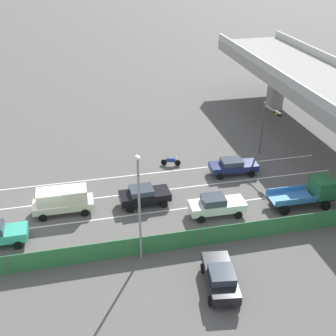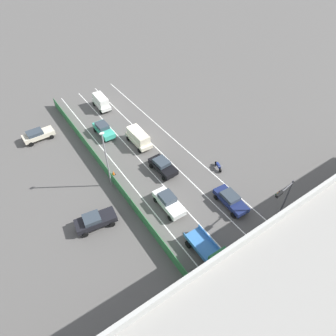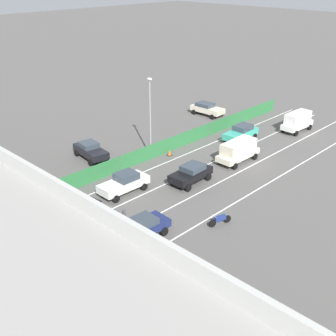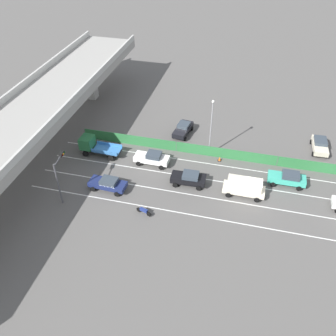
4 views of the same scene
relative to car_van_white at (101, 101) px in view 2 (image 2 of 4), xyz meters
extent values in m
plane|color=#565451|center=(-0.23, 10.86, -1.27)|extent=(300.00, 300.00, 0.00)
cube|color=silver|center=(-5.09, 14.98, -1.27)|extent=(0.14, 44.25, 0.01)
cube|color=silver|center=(-1.85, 14.98, -1.27)|extent=(0.14, 44.25, 0.01)
cube|color=silver|center=(1.39, 14.98, -1.27)|extent=(0.14, 44.25, 0.01)
cube|color=silver|center=(4.62, 14.98, -1.27)|extent=(0.14, 44.25, 0.01)
cube|color=gray|center=(-0.23, 39.10, 4.93)|extent=(57.20, 8.97, 1.25)
cube|color=#B2B2AD|center=(-0.23, 34.80, 6.01)|extent=(57.20, 0.30, 0.90)
cube|color=#2D753D|center=(6.37, 14.98, -0.51)|extent=(0.06, 40.25, 1.52)
cylinder|color=#4C514C|center=(6.37, -5.14, -0.51)|extent=(0.10, 0.10, 1.52)
cylinder|color=#4C514C|center=(6.37, 8.27, -0.51)|extent=(0.10, 0.10, 1.52)
cylinder|color=#4C514C|center=(6.37, 21.69, -0.51)|extent=(0.10, 0.10, 1.52)
cylinder|color=#4C514C|center=(6.37, 35.10, -0.51)|extent=(0.10, 0.10, 1.52)
cube|color=silver|center=(0.00, 0.00, -0.50)|extent=(1.87, 4.44, 0.59)
cube|color=silver|center=(0.00, 0.00, 0.40)|extent=(1.63, 3.64, 1.19)
cylinder|color=black|center=(-0.80, 1.52, -0.95)|extent=(0.24, 0.65, 0.64)
cylinder|color=black|center=(0.91, 1.46, -0.95)|extent=(0.24, 0.65, 0.64)
cylinder|color=black|center=(-0.91, -1.46, -0.95)|extent=(0.24, 0.65, 0.64)
cylinder|color=black|center=(0.80, -1.52, -0.95)|extent=(0.24, 0.65, 0.64)
cube|color=white|center=(2.81, 24.14, -0.45)|extent=(1.85, 4.57, 0.69)
cube|color=#333D47|center=(2.80, 23.81, 0.18)|extent=(1.58, 1.85, 0.58)
cylinder|color=black|center=(1.97, 25.69, -0.95)|extent=(0.23, 0.64, 0.64)
cylinder|color=black|center=(3.72, 25.66, -0.95)|extent=(0.23, 0.64, 0.64)
cylinder|color=black|center=(1.90, 22.61, -0.95)|extent=(0.23, 0.64, 0.64)
cylinder|color=black|center=(3.65, 22.58, -0.95)|extent=(0.23, 0.64, 0.64)
cube|color=teal|center=(2.90, 7.14, -0.44)|extent=(1.75, 4.49, 0.70)
cube|color=#333D47|center=(2.91, 6.76, 0.18)|extent=(1.53, 2.05, 0.55)
cylinder|color=black|center=(2.03, 8.66, -0.95)|extent=(0.22, 0.64, 0.64)
cylinder|color=black|center=(3.76, 8.67, -0.95)|extent=(0.22, 0.64, 0.64)
cylinder|color=black|center=(2.05, 5.61, -0.95)|extent=(0.22, 0.64, 0.64)
cylinder|color=black|center=(3.77, 5.62, -0.95)|extent=(0.22, 0.64, 0.64)
cube|color=navy|center=(-3.30, 27.82, -0.50)|extent=(1.99, 4.57, 0.58)
cube|color=#333D47|center=(-3.32, 27.60, 0.02)|extent=(1.65, 2.03, 0.46)
cylinder|color=black|center=(-4.10, 29.39, -0.95)|extent=(0.25, 0.65, 0.64)
cylinder|color=black|center=(-2.35, 29.30, -0.95)|extent=(0.25, 0.65, 0.64)
cylinder|color=black|center=(-4.26, 26.35, -0.95)|extent=(0.25, 0.65, 0.64)
cylinder|color=black|center=(-2.51, 26.25, -0.95)|extent=(0.25, 0.65, 0.64)
cube|color=black|center=(0.00, 18.70, -0.46)|extent=(2.02, 4.29, 0.67)
cube|color=#333D47|center=(0.01, 18.42, 0.11)|extent=(1.70, 2.00, 0.47)
cylinder|color=black|center=(-0.98, 20.09, -0.95)|extent=(0.25, 0.65, 0.64)
cylinder|color=black|center=(0.86, 20.17, -0.95)|extent=(0.25, 0.65, 0.64)
cylinder|color=black|center=(-0.86, 17.23, -0.95)|extent=(0.25, 0.65, 0.64)
cylinder|color=black|center=(0.98, 17.31, -0.95)|extent=(0.25, 0.65, 0.64)
cube|color=beige|center=(-0.27, 12.00, -0.52)|extent=(1.88, 4.87, 0.55)
cube|color=beige|center=(-0.27, 12.00, 0.32)|extent=(1.65, 3.99, 1.12)
cylinder|color=black|center=(-1.18, 13.66, -0.95)|extent=(0.22, 0.64, 0.64)
cylinder|color=black|center=(0.66, 13.64, -0.95)|extent=(0.22, 0.64, 0.64)
cylinder|color=black|center=(-1.21, 10.36, -0.95)|extent=(0.22, 0.64, 0.64)
cylinder|color=black|center=(0.63, 10.34, -0.95)|extent=(0.22, 0.64, 0.64)
cube|color=black|center=(3.14, 31.35, -0.55)|extent=(1.69, 5.46, 0.25)
cube|color=#236638|center=(3.18, 33.25, 0.35)|extent=(2.01, 1.67, 1.55)
cube|color=#3875BC|center=(3.12, 30.46, -0.37)|extent=(2.05, 3.69, 0.10)
cube|color=#3875BC|center=(2.17, 30.48, -0.13)|extent=(0.15, 3.65, 0.49)
cube|color=#3875BC|center=(4.07, 30.44, -0.13)|extent=(0.15, 3.65, 0.49)
cylinder|color=black|center=(2.19, 33.21, -0.87)|extent=(0.28, 0.81, 0.80)
cylinder|color=black|center=(4.17, 33.17, -0.87)|extent=(0.28, 0.81, 0.80)
cylinder|color=black|center=(2.11, 29.52, -0.87)|extent=(0.28, 0.81, 0.80)
cylinder|color=black|center=(4.09, 29.48, -0.87)|extent=(0.28, 0.81, 0.80)
cylinder|color=black|center=(-6.05, 23.06, -0.97)|extent=(0.27, 0.60, 0.60)
cylinder|color=black|center=(-6.46, 21.77, -0.97)|extent=(0.27, 0.60, 0.60)
cube|color=navy|center=(-6.26, 22.41, -0.69)|extent=(0.54, 0.96, 0.36)
cylinder|color=#B2B2B2|center=(-6.09, 22.96, -0.35)|extent=(0.58, 0.21, 0.03)
cube|color=beige|center=(11.30, 2.73, -0.47)|extent=(4.45, 1.98, 0.64)
cube|color=#333D47|center=(11.70, 2.74, 0.07)|extent=(2.21, 1.69, 0.45)
cylinder|color=black|center=(9.83, 1.76, -0.95)|extent=(0.65, 0.24, 0.64)
cylinder|color=black|center=(9.78, 3.60, -0.95)|extent=(0.65, 0.24, 0.64)
cylinder|color=black|center=(12.82, 1.86, -0.95)|extent=(0.65, 0.24, 0.64)
cylinder|color=black|center=(12.76, 3.70, -0.95)|extent=(0.65, 0.24, 0.64)
cube|color=black|center=(10.70, 21.72, -0.46)|extent=(4.57, 2.37, 0.68)
cube|color=#333D47|center=(11.05, 21.67, 0.12)|extent=(1.96, 1.80, 0.49)
cylinder|color=black|center=(9.10, 21.04, -0.95)|extent=(0.66, 0.31, 0.64)
cylinder|color=black|center=(9.35, 22.81, -0.95)|extent=(0.66, 0.31, 0.64)
cylinder|color=black|center=(12.04, 20.63, -0.95)|extent=(0.66, 0.31, 0.64)
cylinder|color=black|center=(12.29, 22.40, -0.95)|extent=(0.66, 0.31, 0.64)
cylinder|color=#47474C|center=(-6.84, 32.05, 1.51)|extent=(0.18, 0.18, 5.58)
cylinder|color=#47474C|center=(-5.54, 32.20, 4.00)|extent=(2.60, 0.42, 0.12)
cube|color=black|center=(-4.51, 32.32, 4.00)|extent=(0.99, 0.39, 0.32)
sphere|color=#390706|center=(-4.79, 32.13, 4.00)|extent=(0.20, 0.20, 0.20)
sphere|color=#EFA319|center=(-4.49, 32.16, 4.00)|extent=(0.20, 0.20, 0.20)
sphere|color=black|center=(-4.19, 32.20, 4.00)|extent=(0.20, 0.20, 0.20)
cylinder|color=gray|center=(6.71, 17.23, 2.63)|extent=(0.16, 0.16, 7.81)
ellipsoid|color=silver|center=(6.71, 17.23, 6.72)|extent=(0.60, 0.36, 0.28)
cone|color=orange|center=(5.64, 15.61, -0.97)|extent=(0.36, 0.36, 0.61)
cube|color=black|center=(5.64, 15.61, -1.26)|extent=(0.47, 0.47, 0.03)
camera|label=1|loc=(30.39, 13.77, 19.07)|focal=46.28mm
camera|label=2|loc=(14.74, 41.42, 24.84)|focal=30.69mm
camera|label=3|loc=(-23.01, 45.15, 16.50)|focal=46.69mm
camera|label=4|loc=(-33.63, 12.68, 28.04)|focal=39.20mm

